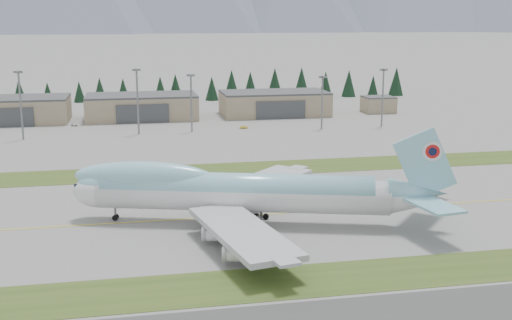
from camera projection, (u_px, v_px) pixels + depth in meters
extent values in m
plane|color=slate|center=(226.00, 217.00, 143.31)|extent=(7000.00, 7000.00, 0.00)
cube|color=#354A1A|center=(260.00, 284.00, 106.91)|extent=(400.00, 14.00, 0.08)
cube|color=#354A1A|center=(203.00, 171.00, 186.41)|extent=(400.00, 18.00, 0.08)
cube|color=yellow|center=(226.00, 217.00, 143.31)|extent=(400.00, 0.40, 0.02)
cylinder|color=silver|center=(242.00, 195.00, 137.11)|extent=(62.13, 24.80, 7.27)
cylinder|color=#83C2D6|center=(236.00, 188.00, 136.92)|extent=(57.68, 22.99, 6.71)
ellipsoid|color=silver|center=(99.00, 191.00, 139.95)|extent=(13.22, 10.28, 7.27)
ellipsoid|color=#83C2D6|center=(99.00, 185.00, 139.66)|extent=(11.09, 8.68, 6.16)
ellipsoid|color=#83C2D6|center=(144.00, 177.00, 138.29)|extent=(31.36, 14.71, 6.71)
cube|color=#0C1433|center=(82.00, 184.00, 139.99)|extent=(3.13, 3.47, 1.45)
cone|color=silver|center=(417.00, 199.00, 133.76)|extent=(14.90, 10.65, 7.13)
cone|color=#83C2D6|center=(418.00, 193.00, 133.47)|extent=(13.64, 9.72, 6.49)
cube|color=#83C2D6|center=(425.00, 164.00, 132.02)|extent=(13.18, 4.50, 15.44)
cylinder|color=silver|center=(432.00, 151.00, 131.75)|extent=(3.92, 1.36, 4.03)
cylinder|color=red|center=(432.00, 151.00, 131.86)|extent=(2.85, 1.04, 2.91)
cylinder|color=#0C1433|center=(432.00, 150.00, 131.97)|extent=(1.67, 0.69, 1.68)
cube|color=#83C2D6|center=(423.00, 188.00, 139.94)|extent=(13.18, 13.66, 0.51)
cube|color=#83C2D6|center=(434.00, 205.00, 126.88)|extent=(8.45, 13.16, 0.51)
cube|color=#AAAEB2|center=(260.00, 183.00, 155.29)|extent=(31.11, 31.38, 1.12)
cube|color=#AAAEB2|center=(242.00, 232.00, 119.39)|extent=(17.09, 35.01, 1.12)
cylinder|color=silver|center=(236.00, 195.00, 151.86)|extent=(6.37, 4.34, 2.80)
cylinder|color=silver|center=(263.00, 185.00, 161.48)|extent=(6.37, 4.34, 2.80)
cylinder|color=silver|center=(219.00, 234.00, 124.66)|extent=(6.37, 4.34, 2.80)
cylinder|color=silver|center=(240.00, 254.00, 114.05)|extent=(6.37, 4.34, 2.80)
cylinder|color=slate|center=(115.00, 214.00, 140.75)|extent=(0.61, 0.61, 2.69)
cylinder|color=slate|center=(236.00, 212.00, 141.61)|extent=(0.78, 0.78, 2.91)
cylinder|color=slate|center=(232.00, 222.00, 135.08)|extent=(0.78, 0.78, 2.91)
cylinder|color=slate|center=(261.00, 213.00, 141.10)|extent=(0.78, 0.78, 2.91)
cylinder|color=slate|center=(259.00, 222.00, 134.57)|extent=(0.78, 0.78, 2.91)
cylinder|color=black|center=(115.00, 218.00, 140.47)|extent=(1.29, 0.73, 1.23)
cylinder|color=black|center=(116.00, 217.00, 141.34)|extent=(1.29, 0.73, 1.23)
cylinder|color=black|center=(236.00, 216.00, 141.78)|extent=(1.45, 0.92, 1.34)
cylinder|color=black|center=(232.00, 225.00, 135.25)|extent=(1.45, 0.92, 1.34)
cylinder|color=black|center=(261.00, 216.00, 141.27)|extent=(1.45, 0.92, 1.34)
cylinder|color=black|center=(259.00, 226.00, 134.74)|extent=(1.45, 0.92, 1.34)
cube|color=gray|center=(11.00, 111.00, 272.64)|extent=(48.00, 26.00, 10.00)
cube|color=#3B3D40|center=(10.00, 98.00, 271.47)|extent=(48.00, 26.00, 0.80)
cube|color=#3B3D40|center=(5.00, 118.00, 260.11)|extent=(22.08, 0.60, 8.00)
cube|color=gray|center=(142.00, 107.00, 283.07)|extent=(48.00, 26.00, 10.00)
cube|color=#3B3D40|center=(141.00, 95.00, 281.90)|extent=(48.00, 26.00, 0.80)
cube|color=#3B3D40|center=(143.00, 114.00, 270.54)|extent=(22.08, 0.60, 8.00)
cube|color=gray|center=(274.00, 104.00, 294.45)|extent=(48.00, 26.00, 10.00)
cube|color=#3B3D40|center=(274.00, 92.00, 293.28)|extent=(48.00, 26.00, 0.80)
cube|color=#3B3D40|center=(281.00, 110.00, 281.92)|extent=(22.08, 0.60, 8.00)
cube|color=gray|center=(378.00, 105.00, 302.34)|extent=(14.00, 12.00, 7.00)
cube|color=#3B3D40|center=(379.00, 97.00, 301.52)|extent=(14.00, 12.00, 0.60)
cylinder|color=slate|center=(21.00, 107.00, 232.57)|extent=(0.70, 0.70, 24.19)
cube|color=slate|center=(18.00, 72.00, 229.88)|extent=(3.20, 3.20, 0.80)
cylinder|color=slate|center=(138.00, 103.00, 243.23)|extent=(0.70, 0.70, 24.13)
cube|color=slate|center=(136.00, 70.00, 240.54)|extent=(3.20, 3.20, 0.80)
cylinder|color=slate|center=(191.00, 104.00, 249.14)|extent=(0.70, 0.70, 21.59)
cube|color=slate|center=(191.00, 75.00, 246.73)|extent=(3.20, 3.20, 0.80)
cylinder|color=slate|center=(322.00, 104.00, 255.51)|extent=(0.70, 0.70, 20.35)
cube|color=slate|center=(323.00, 77.00, 253.23)|extent=(3.20, 3.20, 0.80)
cylinder|color=slate|center=(383.00, 99.00, 261.08)|extent=(0.70, 0.70, 22.77)
cube|color=slate|center=(384.00, 70.00, 258.54)|extent=(3.20, 3.20, 0.80)
imported|color=silver|center=(74.00, 126.00, 264.51)|extent=(3.29, 3.87, 1.25)
imported|color=gold|center=(244.00, 129.00, 258.35)|extent=(3.55, 1.58, 1.13)
imported|color=#A7A7AB|center=(299.00, 118.00, 286.70)|extent=(2.15, 3.85, 1.05)
cone|color=black|center=(19.00, 91.00, 331.23)|extent=(7.34, 7.34, 13.11)
cone|color=black|center=(48.00, 93.00, 335.12)|extent=(6.19, 6.19, 11.06)
cone|color=black|center=(79.00, 92.00, 338.46)|extent=(6.27, 6.27, 11.19)
cone|color=black|center=(100.00, 90.00, 337.70)|extent=(7.42, 7.42, 13.25)
cone|color=black|center=(123.00, 90.00, 343.46)|extent=(6.89, 6.89, 12.31)
cone|color=black|center=(160.00, 89.00, 343.57)|extent=(7.46, 7.46, 13.33)
cone|color=black|center=(176.00, 87.00, 349.30)|extent=(7.94, 7.94, 14.18)
cone|color=black|center=(212.00, 88.00, 346.48)|extent=(7.26, 7.26, 12.97)
cone|color=black|center=(232.00, 85.00, 348.68)|extent=(9.16, 9.16, 16.37)
cone|color=black|center=(250.00, 85.00, 355.58)|extent=(8.32, 8.32, 14.85)
cone|color=black|center=(275.00, 82.00, 359.68)|extent=(9.31, 9.31, 16.62)
cone|color=black|center=(301.00, 82.00, 360.66)|extent=(9.43, 9.43, 16.84)
cone|color=black|center=(326.00, 84.00, 365.29)|extent=(7.94, 7.94, 14.18)
cone|color=black|center=(349.00, 83.00, 363.00)|extent=(8.51, 8.51, 15.19)
cone|color=black|center=(373.00, 85.00, 369.74)|extent=(6.46, 6.46, 11.54)
cone|color=black|center=(396.00, 81.00, 368.71)|extent=(9.10, 9.10, 16.25)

